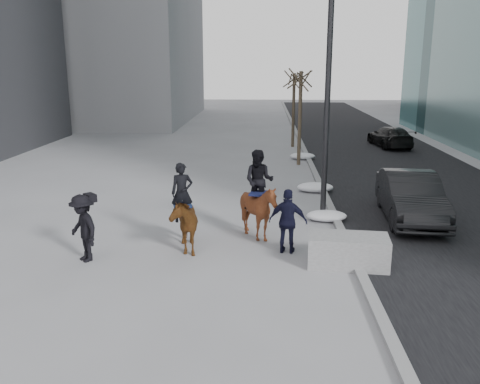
{
  "coord_description": "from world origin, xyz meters",
  "views": [
    {
      "loc": [
        0.64,
        -12.37,
        4.95
      ],
      "look_at": [
        0.0,
        1.2,
        1.5
      ],
      "focal_mm": 38.0,
      "sensor_mm": 36.0,
      "label": 1
    }
  ],
  "objects_px": {
    "car_near": "(411,197)",
    "mounted_left": "(182,218)",
    "planter": "(348,251)",
    "mounted_right": "(259,204)"
  },
  "relations": [
    {
      "from": "car_near",
      "to": "mounted_left",
      "type": "height_order",
      "value": "mounted_left"
    },
    {
      "from": "car_near",
      "to": "mounted_left",
      "type": "relative_size",
      "value": 1.96
    },
    {
      "from": "planter",
      "to": "car_near",
      "type": "xyz_separation_m",
      "value": [
        2.63,
        4.04,
        0.37
      ]
    },
    {
      "from": "car_near",
      "to": "mounted_left",
      "type": "distance_m",
      "value": 7.6
    },
    {
      "from": "car_near",
      "to": "planter",
      "type": "bearing_deg",
      "value": -118.95
    },
    {
      "from": "planter",
      "to": "car_near",
      "type": "distance_m",
      "value": 4.84
    },
    {
      "from": "planter",
      "to": "mounted_right",
      "type": "height_order",
      "value": "mounted_right"
    },
    {
      "from": "mounted_left",
      "to": "mounted_right",
      "type": "xyz_separation_m",
      "value": [
        2.07,
        0.93,
        0.16
      ]
    },
    {
      "from": "mounted_left",
      "to": "planter",
      "type": "bearing_deg",
      "value": -13.06
    },
    {
      "from": "planter",
      "to": "mounted_left",
      "type": "distance_m",
      "value": 4.48
    }
  ]
}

